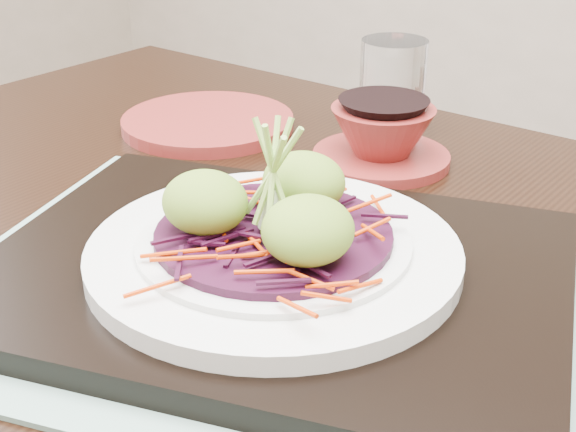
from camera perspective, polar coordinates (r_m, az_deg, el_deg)
The scene contains 11 objects.
dining_table at distance 0.67m, azimuth 1.49°, elevation -11.70°, with size 1.33×0.97×0.77m.
placemat at distance 0.60m, azimuth -1.00°, elevation -5.06°, with size 0.48×0.38×0.00m, color gray.
serving_tray at distance 0.59m, azimuth -1.00°, elevation -4.11°, with size 0.42×0.31×0.02m, color black.
white_plate at distance 0.58m, azimuth -1.02°, elevation -2.54°, with size 0.27×0.27×0.02m.
cabbage_bed at distance 0.57m, azimuth -1.03°, elevation -1.33°, with size 0.17×0.17×0.01m, color #330A23.
carrot_julienne at distance 0.57m, azimuth -1.04°, elevation -0.59°, with size 0.21×0.21×0.01m, color #C63103, non-canonical shape.
guacamole_scoops at distance 0.56m, azimuth -1.09°, elevation 0.82°, with size 0.15×0.13×0.05m.
scallion_garnish at distance 0.56m, azimuth -1.07°, elevation 2.79°, with size 0.06×0.06×0.09m, color #8BB649, non-canonical shape.
terracotta_side_plate at distance 0.92m, azimuth -5.72°, elevation 6.64°, with size 0.19×0.19×0.01m, color maroon.
water_glass at distance 0.90m, azimuth 7.44°, elevation 9.10°, with size 0.07×0.07×0.10m, color white.
terracotta_bowl_set at distance 0.81m, azimuth 6.70°, elevation 5.50°, with size 0.16×0.16×0.06m.
Camera 1 is at (0.21, -0.44, 1.08)m, focal length 50.00 mm.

